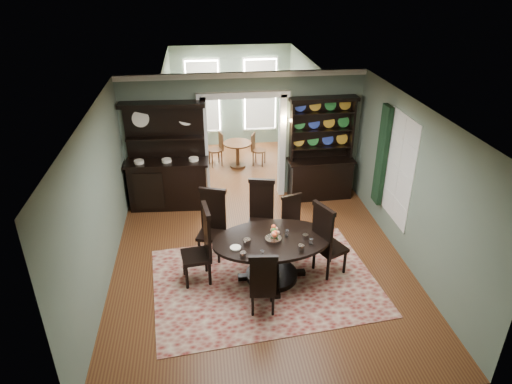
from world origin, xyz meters
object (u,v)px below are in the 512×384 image
(dining_table, at_px, (272,251))
(parlor_table, at_px, (238,151))
(welsh_dresser, at_px, (320,162))
(sideboard, at_px, (168,172))

(dining_table, height_order, parlor_table, dining_table)
(welsh_dresser, relative_size, parlor_table, 3.15)
(sideboard, height_order, parlor_table, sideboard)
(dining_table, height_order, welsh_dresser, welsh_dresser)
(welsh_dresser, bearing_deg, dining_table, -119.47)
(dining_table, xyz_separation_m, parlor_table, (-0.16, 5.03, -0.11))
(dining_table, bearing_deg, welsh_dresser, 57.71)
(dining_table, bearing_deg, sideboard, 118.31)
(parlor_table, bearing_deg, sideboard, -131.53)
(dining_table, distance_m, sideboard, 3.60)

